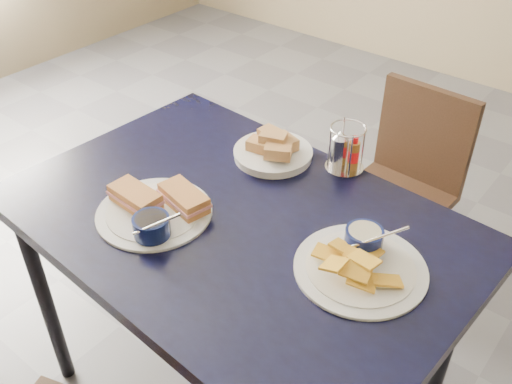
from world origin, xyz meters
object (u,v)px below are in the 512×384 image
Objects in this scene: chair_far at (407,175)px; sandwich_plate at (156,208)px; bread_basket at (273,150)px; condiment_caddy at (345,151)px; plantain_plate at (361,259)px; dining_table at (237,237)px.

sandwich_plate is at bearing -104.02° from chair_far.
bread_basket is 1.66× the size of condiment_caddy.
plantain_plate is 1.34× the size of bread_basket.
chair_far is 0.71m from bread_basket.
bread_basket reaches higher than dining_table.
chair_far is 3.40× the size of bread_basket.
sandwich_plate is 0.52m from plantain_plate.
sandwich_plate reaches higher than chair_far.
dining_table is 4.03× the size of plantain_plate.
condiment_caddy is at bearing 75.87° from dining_table.
bread_basket is (0.07, 0.40, 0.00)m from sandwich_plate.
plantain_plate is 0.49m from bread_basket.
sandwich_plate is at bearing -161.22° from plantain_plate.
sandwich_plate and plantain_plate have the same top height.
plantain_plate is at bearing 7.83° from dining_table.
plantain_plate is (0.50, 0.17, -0.01)m from sandwich_plate.
dining_table is 9.01× the size of condiment_caddy.
dining_table is 0.31m from bread_basket.
condiment_caddy reaches higher than chair_far.
condiment_caddy is at bearing 62.31° from sandwich_plate.
bread_basket is at bearing -106.97° from chair_far.
condiment_caddy is (0.01, -0.51, 0.37)m from chair_far.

